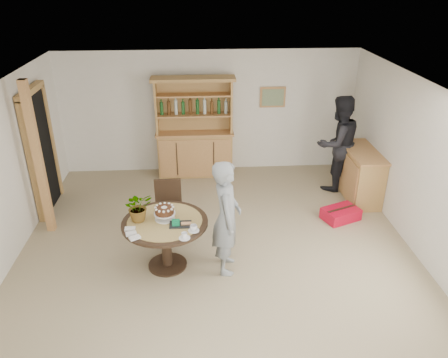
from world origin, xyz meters
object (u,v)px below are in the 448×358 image
dining_chair (169,206)px  adult_person (338,144)px  teen_boy (226,218)px  red_suitcase (341,214)px  hutch (195,143)px  sideboard (360,174)px  dining_table (165,230)px

dining_chair → adult_person: (3.12, 1.48, 0.39)m
teen_boy → red_suitcase: size_ratio=2.37×
dining_chair → teen_boy: bearing=-49.1°
adult_person → hutch: bearing=-39.3°
hutch → dining_chair: 2.36m
sideboard → dining_table: 3.96m
hutch → adult_person: (2.69, -0.83, 0.24)m
dining_chair → hutch: bearing=77.8°
dining_table → dining_chair: 0.83m
adult_person → sideboard: bearing=108.2°
red_suitcase → adult_person: bearing=57.5°
hutch → adult_person: bearing=-17.2°
sideboard → teen_boy: teen_boy is taller
adult_person → red_suitcase: adult_person is taller
hutch → teen_boy: bearing=-82.6°
dining_table → teen_boy: teen_boy is taller
dining_table → red_suitcase: dining_table is taller
dining_table → teen_boy: size_ratio=0.72×
dining_table → red_suitcase: (2.91, 1.12, -0.50)m
sideboard → red_suitcase: sideboard is taller
dining_table → red_suitcase: bearing=21.1°
dining_chair → adult_person: size_ratio=0.51×
dining_chair → teen_boy: teen_boy is taller
red_suitcase → dining_table: bearing=178.7°
hutch → adult_person: size_ratio=1.10×
hutch → teen_boy: hutch is taller
sideboard → adult_person: 0.70m
dining_chair → adult_person: adult_person is taller
hutch → dining_chair: size_ratio=2.16×
sideboard → adult_person: (-0.35, 0.41, 0.45)m
dining_table → adult_person: size_ratio=0.65×
hutch → red_suitcase: size_ratio=2.89×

